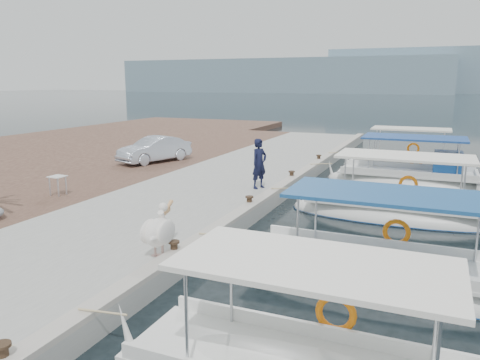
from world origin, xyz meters
name	(u,v)px	position (x,y,z in m)	size (l,w,h in m)	color
ground	(242,233)	(0.00, 0.00, 0.00)	(400.00, 400.00, 0.00)	black
concrete_quay	(223,185)	(-3.00, 5.00, 0.25)	(6.00, 40.00, 0.50)	#989893
quay_curb	(284,184)	(-0.22, 5.00, 0.56)	(0.44, 40.00, 0.12)	#ACA599
cobblestone_strip	(127,177)	(-8.00, 5.00, 0.25)	(4.00, 40.00, 0.50)	#4E3329
fishing_caique_b	(377,280)	(4.38, -2.27, 0.12)	(7.59, 2.33, 2.83)	silver
fishing_caique_c	(395,214)	(4.29, 3.66, 0.12)	(7.41, 2.31, 2.83)	silver
fishing_caique_d	(409,181)	(4.40, 9.51, 0.19)	(7.42, 2.61, 2.83)	silver
fishing_caique_e	(405,167)	(3.94, 13.66, 0.13)	(6.70, 2.16, 2.83)	silver
mooring_bollards	(249,200)	(-0.35, 1.50, 0.69)	(0.28, 20.28, 0.33)	black
pelican	(159,231)	(-0.61, -3.76, 1.14)	(0.74, 1.60, 1.23)	tan
fisherman	(259,164)	(-0.98, 4.12, 1.49)	(0.72, 0.47, 1.98)	black
parked_car	(155,149)	(-8.29, 7.83, 1.16)	(1.40, 4.02, 1.33)	#B3BCCC
folding_table	(58,182)	(-7.49, 0.08, 1.02)	(0.55, 0.55, 0.73)	silver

